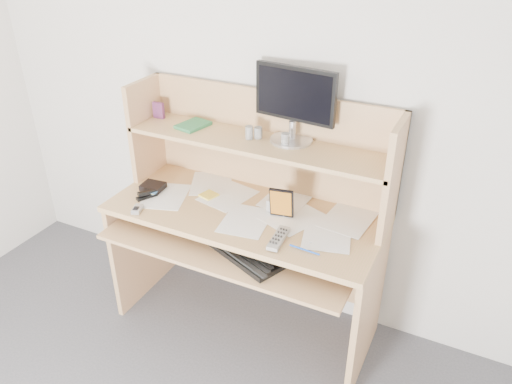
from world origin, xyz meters
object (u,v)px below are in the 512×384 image
at_px(tv_remote, 279,238).
at_px(game_case, 282,203).
at_px(desk, 251,213).
at_px(monitor, 294,102).
at_px(keyboard, 239,247).

height_order(tv_remote, game_case, game_case).
xyz_separation_m(tv_remote, game_case, (-0.07, 0.19, 0.07)).
xyz_separation_m(desk, monitor, (0.16, 0.16, 0.58)).
relative_size(desk, keyboard, 2.61).
distance_m(desk, tv_remote, 0.37).
bearing_deg(monitor, game_case, -73.14).
relative_size(keyboard, monitor, 1.26).
distance_m(keyboard, monitor, 0.75).
bearing_deg(tv_remote, desk, 132.13).
xyz_separation_m(desk, tv_remote, (0.26, -0.25, 0.07)).
xyz_separation_m(keyboard, monitor, (0.09, 0.43, 0.61)).
relative_size(tv_remote, monitor, 0.45).
distance_m(game_case, monitor, 0.49).
distance_m(tv_remote, monitor, 0.66).
relative_size(desk, tv_remote, 7.33).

